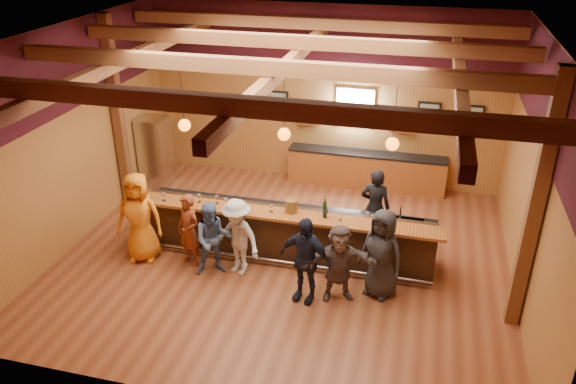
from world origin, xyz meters
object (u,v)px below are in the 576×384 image
object	(u,v)px
customer_brown	(339,262)
customer_orange	(139,217)
bartender	(375,207)
stainless_fridge	(156,151)
customer_white	(237,237)
customer_navy	(305,260)
ice_bucket	(291,206)
back_bar_cabinet	(366,170)
bottle_a	(325,211)
bar_counter	(287,231)
customer_redvest	(189,231)
customer_dark	(382,254)
customer_denim	(213,239)

from	to	relation	value
customer_brown	customer_orange	bearing A→B (deg)	156.37
customer_orange	bartender	size ratio (longest dim) A/B	1.10
stainless_fridge	customer_white	distance (m)	4.75
customer_orange	customer_navy	world-z (taller)	customer_orange
customer_brown	ice_bucket	distance (m)	1.60
customer_white	customer_brown	bearing A→B (deg)	13.14
customer_orange	bartender	bearing A→B (deg)	10.73
back_bar_cabinet	customer_navy	xyz separation A→B (m)	(-0.50, -4.99, 0.37)
back_bar_cabinet	stainless_fridge	bearing A→B (deg)	-168.07
stainless_fridge	customer_navy	size ratio (longest dim) A/B	1.06
stainless_fridge	bottle_a	bearing A→B (deg)	-28.82
customer_white	customer_brown	xyz separation A→B (m)	(2.04, -0.32, -0.04)
bar_counter	customer_white	bearing A→B (deg)	-129.97
customer_redvest	customer_brown	xyz separation A→B (m)	(3.06, -0.37, -0.01)
stainless_fridge	customer_white	world-z (taller)	stainless_fridge
back_bar_cabinet	customer_white	size ratio (longest dim) A/B	2.51
customer_dark	bottle_a	bearing A→B (deg)	175.62
customer_redvest	customer_white	bearing A→B (deg)	22.69
back_bar_cabinet	ice_bucket	world-z (taller)	ice_bucket
bartender	customer_brown	bearing A→B (deg)	83.50
customer_navy	ice_bucket	distance (m)	1.39
customer_dark	customer_white	bearing A→B (deg)	-155.69
customer_white	customer_orange	bearing A→B (deg)	-158.14
back_bar_cabinet	bartender	distance (m)	2.79
stainless_fridge	ice_bucket	xyz separation A→B (m)	(4.26, -2.66, 0.34)
bartender	customer_redvest	bearing A→B (deg)	30.90
customer_navy	bottle_a	bearing A→B (deg)	96.41
back_bar_cabinet	customer_dark	distance (m)	4.59
customer_brown	customer_dark	xyz separation A→B (m)	(0.73, 0.30, 0.12)
stainless_fridge	ice_bucket	size ratio (longest dim) A/B	6.74
stainless_fridge	customer_brown	size ratio (longest dim) A/B	1.19
customer_redvest	customer_white	xyz separation A→B (m)	(1.03, -0.05, 0.03)
customer_brown	bartender	distance (m)	2.12
customer_navy	customer_dark	bearing A→B (deg)	33.76
customer_white	customer_dark	distance (m)	2.77
bartender	back_bar_cabinet	bearing A→B (deg)	-74.81
customer_white	customer_dark	size ratio (longest dim) A/B	0.91
customer_brown	customer_dark	bearing A→B (deg)	3.20
bar_counter	customer_white	xyz separation A→B (m)	(-0.76, -0.91, 0.28)
ice_bucket	bottle_a	world-z (taller)	bottle_a
customer_redvest	stainless_fridge	bearing A→B (deg)	150.63
customer_dark	customer_redvest	bearing A→B (deg)	-156.33
customer_redvest	customer_dark	bearing A→B (deg)	24.40
customer_dark	customer_navy	bearing A→B (deg)	-134.65
customer_orange	customer_white	world-z (taller)	customer_orange
customer_denim	customer_dark	world-z (taller)	customer_dark
bar_counter	customer_orange	xyz separation A→B (m)	(-2.82, -0.90, 0.43)
customer_orange	customer_navy	bearing A→B (deg)	-19.06
stainless_fridge	customer_dark	world-z (taller)	stainless_fridge
back_bar_cabinet	customer_denim	xyz separation A→B (m)	(-2.39, -4.60, 0.28)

